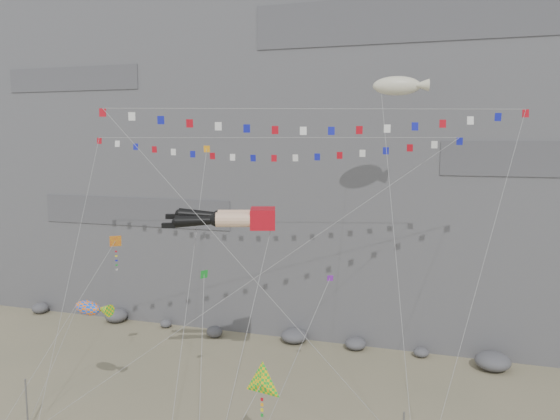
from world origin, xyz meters
name	(u,v)px	position (x,y,z in m)	size (l,w,h in m)	color
cliff	(330,93)	(0.00, 32.00, 25.00)	(80.00, 28.00, 50.00)	slate
talus_boulders	(294,336)	(0.00, 17.00, 0.60)	(60.00, 3.00, 1.20)	#58575C
anchor_pole_left	(27,405)	(-12.81, -4.02, 1.85)	(0.12, 0.12, 3.71)	gray
legs_kite	(232,218)	(-0.99, 3.90, 14.01)	(8.27, 14.18, 18.89)	#B70B17
flag_banner_upper	(263,138)	(-0.80, 10.28, 19.75)	(30.47, 14.54, 26.80)	#B70B17
flag_banner_lower	(318,109)	(5.19, 4.19, 21.66)	(26.96, 10.04, 24.14)	#B70B17
harlequin_kite	(115,242)	(-10.24, 3.05, 11.92)	(5.31, 9.03, 15.00)	red
fish_windsock	(88,308)	(-10.17, -0.64, 7.85)	(5.06, 3.84, 8.90)	orange
delta_kite	(262,384)	(4.07, -4.25, 5.85)	(3.99, 4.15, 7.85)	yellow
blimp_windsock	(397,86)	(9.73, 11.04, 23.64)	(5.36, 14.69, 27.41)	beige
small_kite_a	(206,153)	(-5.45, 9.29, 18.48)	(4.63, 15.69, 24.36)	#FFA015
small_kite_b	(328,282)	(5.70, 5.87, 9.31)	(3.14, 12.34, 15.36)	purple
small_kite_c	(204,276)	(-2.07, 1.36, 10.28)	(3.54, 8.08, 13.03)	#169328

